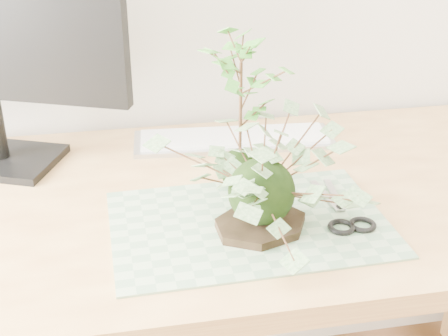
% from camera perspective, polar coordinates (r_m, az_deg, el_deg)
% --- Properties ---
extents(desk, '(1.60, 0.70, 0.74)m').
position_cam_1_polar(desk, '(1.23, 1.21, -5.82)').
color(desk, '#DDB16B').
rests_on(desk, ground_plane).
extents(cutting_mat, '(0.48, 0.33, 0.00)m').
position_cam_1_polar(cutting_mat, '(1.08, 2.32, -5.08)').
color(cutting_mat, slate).
rests_on(cutting_mat, desk).
extents(stone_dish, '(0.21, 0.21, 0.01)m').
position_cam_1_polar(stone_dish, '(1.06, 3.35, -5.16)').
color(stone_dish, black).
rests_on(stone_dish, cutting_mat).
extents(ivy_kokedama, '(0.39, 0.39, 0.22)m').
position_cam_1_polar(ivy_kokedama, '(1.01, 3.53, 0.47)').
color(ivy_kokedama, black).
rests_on(ivy_kokedama, stone_dish).
extents(maple_kokedama, '(0.22, 0.22, 0.33)m').
position_cam_1_polar(maple_kokedama, '(1.11, 1.56, 8.65)').
color(maple_kokedama, black).
rests_on(maple_kokedama, desk).
extents(keyboard, '(0.45, 0.16, 0.02)m').
position_cam_1_polar(keyboard, '(1.39, 0.90, 2.68)').
color(keyboard, '#AFAFB2').
rests_on(keyboard, desk).
extents(scissors, '(0.09, 0.19, 0.01)m').
position_cam_1_polar(scissors, '(1.10, 11.15, -4.55)').
color(scissors, '#98989A').
rests_on(scissors, cutting_mat).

